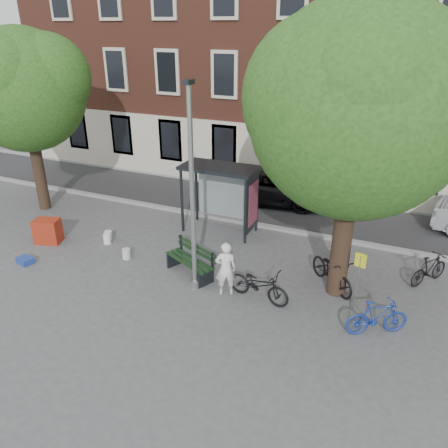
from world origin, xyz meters
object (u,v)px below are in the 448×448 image
bench (191,262)px  bike_c (332,271)px  bike_d (429,269)px  lamppost (192,203)px  bike_b (377,317)px  bus_shelter (230,185)px  bike_a (259,285)px  notice_sign (359,270)px  red_stand (48,231)px  painter (226,269)px  car_dark (272,186)px

bench → bike_c: (4.28, 1.09, 0.09)m
bench → bike_d: (6.97, 2.53, 0.04)m
lamppost → bike_b: (5.31, -0.05, -2.28)m
bus_shelter → bench: size_ratio=1.44×
lamppost → bike_a: 3.03m
bike_b → notice_sign: notice_sign is taller
bike_d → red_stand: (-12.87, -2.65, -0.04)m
painter → car_dark: bearing=-109.6°
bike_d → bus_shelter: bearing=28.4°
lamppost → red_stand: size_ratio=6.79×
painter → notice_sign: size_ratio=0.94×
bus_shelter → bike_b: bearing=-35.1°
painter → bike_b: bearing=150.5°
bus_shelter → car_dark: size_ratio=0.54×
bus_shelter → bike_a: size_ratio=1.47×
bike_a → bike_c: (1.80, 1.57, 0.03)m
bench → red_stand: (-5.90, -0.12, 0.00)m
bike_a → bike_d: (4.50, 3.01, -0.02)m
painter → car_dark: 7.86m
lamppost → bus_shelter: bearing=98.4°
lamppost → bench: size_ratio=3.09×
bus_shelter → bike_d: size_ratio=1.76×
bike_b → notice_sign: size_ratio=0.93×
bike_c → bike_d: (2.70, 1.45, -0.05)m
bench → car_dark: car_dark is taller
bench → bus_shelter: bearing=116.7°
bike_b → bike_a: bearing=55.6°
bus_shelter → bike_c: bearing=-28.3°
bus_shelter → bike_b: bus_shelter is taller
bus_shelter → bike_c: 5.20m
car_dark → notice_sign: notice_sign is taller
bike_d → car_dark: 8.12m
bike_c → car_dark: size_ratio=0.39×
bus_shelter → bike_a: 4.93m
painter → red_stand: (-7.37, 0.45, -0.40)m
car_dark → lamppost: bearing=173.7°
painter → bench: size_ratio=0.86×
painter → bike_a: (1.00, 0.10, -0.34)m
bike_d → lamppost: bearing=61.8°
lamppost → bike_c: (3.80, 1.73, -2.25)m
bike_d → red_stand: size_ratio=1.80×
lamppost → bike_c: lamppost is taller
bike_d → notice_sign: bearing=88.0°
bike_b → car_dark: car_dark is taller
painter → bike_d: bearing=-178.4°
bus_shelter → car_dark: (0.47, 3.74, -1.19)m
red_stand → notice_sign: bearing=1.3°
bus_shelter → painter: bus_shelter is taller
bench → bike_a: size_ratio=1.02×
bike_c → bench: bearing=148.9°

